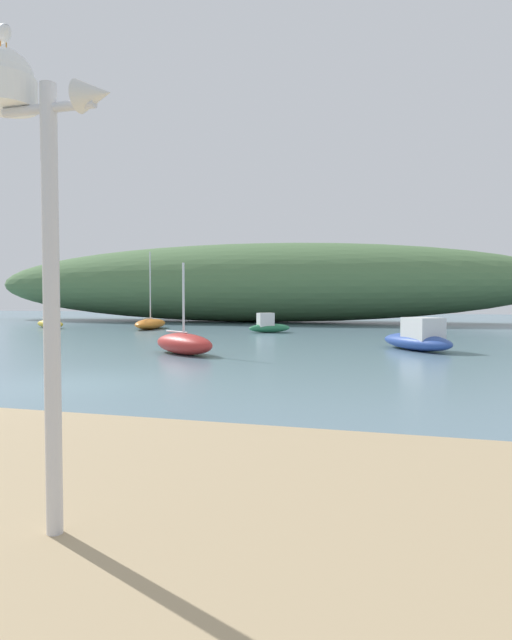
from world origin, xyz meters
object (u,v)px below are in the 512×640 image
(mast_structure, at_px, (23,142))
(motorboat_far_left, at_px, (268,326))
(sailboat_outer_mooring, at_px, (151,324))
(sailboat_far_right, at_px, (184,343))
(motorboat_mid_channel, at_px, (418,338))
(sailboat_east_reach, at_px, (50,323))
(seagull_on_radar, at_px, (3,33))

(mast_structure, xyz_separation_m, motorboat_far_left, (-4.83, 26.08, -2.70))
(sailboat_outer_mooring, bearing_deg, sailboat_far_right, -59.05)
(mast_structure, xyz_separation_m, motorboat_mid_channel, (3.15, 17.47, -2.64))
(motorboat_far_left, distance_m, motorboat_mid_channel, 11.74)
(motorboat_far_left, distance_m, sailboat_outer_mooring, 8.19)
(sailboat_east_reach, relative_size, sailboat_outer_mooring, 0.90)
(seagull_on_radar, distance_m, sailboat_east_reach, 33.30)
(mast_structure, distance_m, sailboat_outer_mooring, 30.47)
(seagull_on_radar, xyz_separation_m, motorboat_mid_channel, (3.32, 17.47, -3.45))
(mast_structure, height_order, sailboat_far_right, mast_structure)
(motorboat_mid_channel, xyz_separation_m, sailboat_outer_mooring, (-16.06, 9.99, -0.11))
(seagull_on_radar, relative_size, motorboat_far_left, 0.11)
(sailboat_east_reach, bearing_deg, sailboat_far_right, -40.55)
(motorboat_far_left, xyz_separation_m, sailboat_far_right, (0.10, -12.24, -0.02))
(sailboat_far_right, bearing_deg, motorboat_far_left, 90.47)
(sailboat_east_reach, distance_m, motorboat_mid_channel, 24.70)
(mast_structure, height_order, motorboat_mid_channel, mast_structure)
(seagull_on_radar, relative_size, motorboat_mid_channel, 0.07)
(motorboat_far_left, bearing_deg, sailboat_east_reach, 177.64)
(seagull_on_radar, xyz_separation_m, sailboat_far_right, (-4.56, 13.83, -3.53))
(sailboat_far_right, relative_size, motorboat_mid_channel, 0.85)
(mast_structure, bearing_deg, motorboat_mid_channel, 79.77)
(motorboat_far_left, distance_m, sailboat_far_right, 12.24)
(motorboat_far_left, xyz_separation_m, motorboat_mid_channel, (7.98, -8.60, 0.06))
(seagull_on_radar, xyz_separation_m, sailboat_east_reach, (-19.59, 26.68, -3.61))
(mast_structure, height_order, motorboat_far_left, mast_structure)
(motorboat_mid_channel, bearing_deg, mast_structure, -100.23)
(seagull_on_radar, height_order, sailboat_east_reach, sailboat_east_reach)
(seagull_on_radar, bearing_deg, motorboat_far_left, 100.13)
(motorboat_far_left, bearing_deg, motorboat_mid_channel, -47.14)
(motorboat_far_left, bearing_deg, seagull_on_radar, -79.87)
(seagull_on_radar, relative_size, sailboat_outer_mooring, 0.06)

